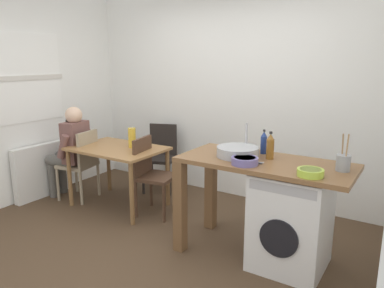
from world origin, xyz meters
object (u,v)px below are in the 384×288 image
object	(u,v)px
seated_person	(71,147)
mixing_bowl	(245,160)
bottle_squat_brown	(270,147)
colander	(310,172)
washing_machine	(291,220)
dining_table	(118,155)
bottle_tall_green	(264,143)
vase	(132,138)
chair_opposite	(151,172)
chair_spare_by_wall	(161,153)
utensil_crock	(343,162)
chair_person_seat	(82,161)

from	to	relation	value
seated_person	mixing_bowl	world-z (taller)	seated_person
bottle_squat_brown	colander	xyz separation A→B (m)	(0.44, -0.30, -0.08)
seated_person	washing_machine	world-z (taller)	seated_person
dining_table	bottle_tall_green	size ratio (longest dim) A/B	4.81
bottle_tall_green	vase	size ratio (longest dim) A/B	0.96
bottle_tall_green	colander	distance (m)	0.72
bottle_tall_green	bottle_squat_brown	size ratio (longest dim) A/B	0.93
bottle_tall_green	mixing_bowl	size ratio (longest dim) A/B	1.01
dining_table	chair_opposite	world-z (taller)	chair_opposite
dining_table	chair_spare_by_wall	size ratio (longest dim) A/B	1.22
bottle_tall_green	utensil_crock	distance (m)	0.76
chair_opposite	mixing_bowl	size ratio (longest dim) A/B	3.97
mixing_bowl	colander	world-z (taller)	mixing_bowl
colander	vase	world-z (taller)	vase
chair_opposite	utensil_crock	size ratio (longest dim) A/B	3.00
dining_table	seated_person	xyz separation A→B (m)	(-0.71, -0.12, 0.03)
colander	chair_spare_by_wall	bearing A→B (deg)	152.68
seated_person	mixing_bowl	bearing A→B (deg)	-107.22
dining_table	mixing_bowl	size ratio (longest dim) A/B	4.86
bottle_tall_green	utensil_crock	xyz separation A→B (m)	(0.74, -0.18, -0.03)
chair_person_seat	bottle_tall_green	world-z (taller)	bottle_tall_green
chair_person_seat	seated_person	size ratio (longest dim) A/B	0.75
washing_machine	utensil_crock	distance (m)	0.67
bottle_squat_brown	colander	world-z (taller)	bottle_squat_brown
bottle_squat_brown	mixing_bowl	xyz separation A→B (m)	(-0.11, -0.28, -0.08)
chair_person_seat	mixing_bowl	distance (m)	2.46
chair_person_seat	seated_person	bearing A→B (deg)	90.00
utensil_crock	vase	world-z (taller)	utensil_crock
mixing_bowl	washing_machine	bearing A→B (deg)	28.58
chair_spare_by_wall	bottle_tall_green	xyz separation A→B (m)	(1.77, -0.76, 0.52)
chair_person_seat	seated_person	xyz separation A→B (m)	(-0.16, -0.03, 0.16)
vase	washing_machine	bearing A→B (deg)	-8.67
chair_person_seat	washing_machine	world-z (taller)	chair_person_seat
seated_person	vase	xyz separation A→B (m)	(0.86, 0.22, 0.19)
colander	vase	bearing A→B (deg)	166.70
seated_person	bottle_tall_green	distance (m)	2.58
bottle_tall_green	colander	size ratio (longest dim) A/B	1.14
chair_person_seat	colander	xyz separation A→B (m)	(2.95, -0.35, 0.44)
utensil_crock	vase	size ratio (longest dim) A/B	1.26
chair_spare_by_wall	mixing_bowl	distance (m)	2.18
bottle_tall_green	chair_opposite	bearing A→B (deg)	178.97
dining_table	seated_person	world-z (taller)	seated_person
chair_opposite	bottle_tall_green	world-z (taller)	bottle_tall_green
mixing_bowl	chair_spare_by_wall	bearing A→B (deg)	146.36
bottle_tall_green	mixing_bowl	world-z (taller)	bottle_tall_green
seated_person	colander	bearing A→B (deg)	-106.42
chair_opposite	washing_machine	world-z (taller)	chair_opposite
bottle_tall_green	vase	bearing A→B (deg)	177.05
vase	bottle_tall_green	bearing A→B (deg)	-2.95
chair_person_seat	vase	xyz separation A→B (m)	(0.70, 0.19, 0.35)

